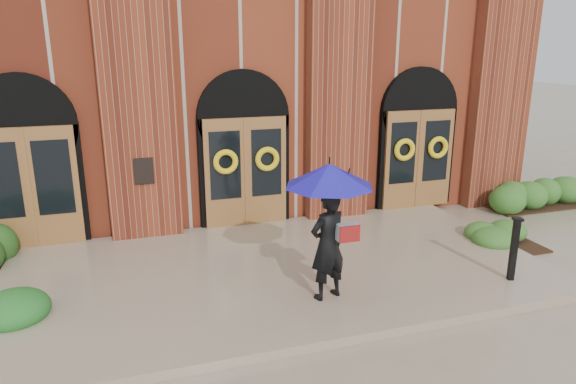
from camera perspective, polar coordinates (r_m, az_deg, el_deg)
name	(u,v)px	position (r m, az deg, el deg)	size (l,w,h in m)	color
ground	(281,277)	(9.76, -0.80, -9.43)	(90.00, 90.00, 0.00)	gray
landing	(279,270)	(9.86, -1.06, -8.68)	(10.00, 5.30, 0.15)	gray
church_building	(201,67)	(17.43, -9.62, 13.48)	(16.20, 12.53, 7.00)	maroon
man_with_umbrella	(329,206)	(8.15, 4.57, -1.52)	(1.79, 1.79, 2.28)	black
metal_post	(514,248)	(9.92, 23.82, -5.67)	(0.20, 0.20, 1.16)	black
hedge_wall_right	(538,193)	(15.48, 26.07, -0.05)	(2.72, 1.09, 0.70)	#2E5B20
hedge_front_right	(506,236)	(12.08, 23.08, -4.54)	(1.26, 1.08, 0.45)	#305B21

